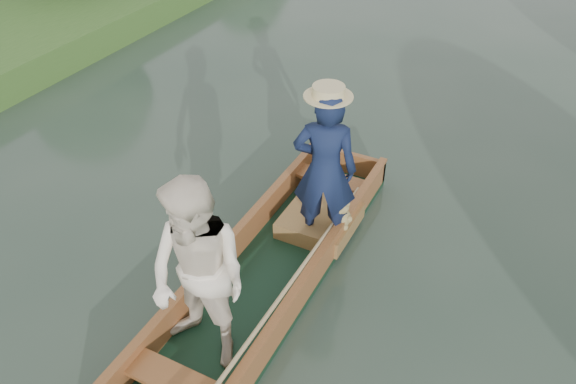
% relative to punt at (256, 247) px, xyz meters
% --- Properties ---
extents(ground, '(120.00, 120.00, 0.00)m').
position_rel_punt_xyz_m(ground, '(-0.05, 0.21, -0.81)').
color(ground, '#283D30').
rests_on(ground, ground).
extents(punt, '(1.26, 5.31, 2.12)m').
position_rel_punt_xyz_m(punt, '(0.00, 0.00, 0.00)').
color(punt, '#12301E').
rests_on(punt, ground).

